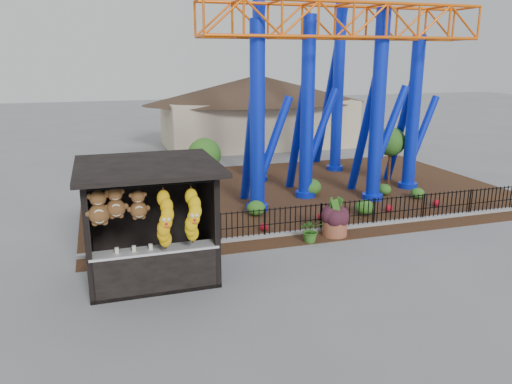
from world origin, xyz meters
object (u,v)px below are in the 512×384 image
object	(u,v)px
terracotta_planter	(335,227)
potted_plant	(311,230)
prize_booth	(150,225)
roller_coaster	(324,38)

from	to	relation	value
terracotta_planter	potted_plant	distance (m)	1.05
prize_booth	terracotta_planter	world-z (taller)	prize_booth
potted_plant	prize_booth	bearing A→B (deg)	-151.34
terracotta_planter	potted_plant	bearing A→B (deg)	-162.06
prize_booth	potted_plant	distance (m)	5.39
roller_coaster	terracotta_planter	xyz separation A→B (m)	(-2.05, -5.70, -6.16)
roller_coaster	potted_plant	bearing A→B (deg)	-116.80
prize_booth	roller_coaster	world-z (taller)	roller_coaster
prize_booth	potted_plant	size ratio (longest dim) A/B	4.38
terracotta_planter	potted_plant	xyz separation A→B (m)	(-0.99, -0.32, 0.12)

